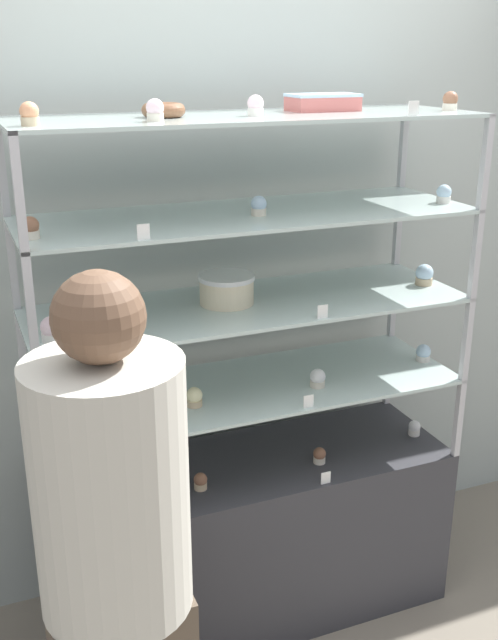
# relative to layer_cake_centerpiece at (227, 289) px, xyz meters

# --- Properties ---
(ground_plane) EXTENTS (20.00, 20.00, 0.00)m
(ground_plane) POSITION_rel_layer_cake_centerpiece_xyz_m (0.07, -0.02, -1.32)
(ground_plane) COLOR gray
(back_wall) EXTENTS (8.00, 0.05, 2.60)m
(back_wall) POSITION_rel_layer_cake_centerpiece_xyz_m (0.07, 0.37, -0.02)
(back_wall) COLOR #A8B2AD
(back_wall) RESTS_ON ground_plane
(display_base) EXTENTS (1.49, 0.50, 0.65)m
(display_base) POSITION_rel_layer_cake_centerpiece_xyz_m (0.07, -0.02, -0.99)
(display_base) COLOR #333338
(display_base) RESTS_ON ground_plane
(display_riser_lower) EXTENTS (1.49, 0.50, 0.31)m
(display_riser_lower) POSITION_rel_layer_cake_centerpiece_xyz_m (0.07, -0.02, -0.38)
(display_riser_lower) COLOR #B7B7BC
(display_riser_lower) RESTS_ON display_base
(display_riser_middle) EXTENTS (1.49, 0.50, 0.31)m
(display_riser_middle) POSITION_rel_layer_cake_centerpiece_xyz_m (0.07, -0.02, -0.07)
(display_riser_middle) COLOR #B7B7BC
(display_riser_middle) RESTS_ON display_riser_lower
(display_riser_upper) EXTENTS (1.49, 0.50, 0.31)m
(display_riser_upper) POSITION_rel_layer_cake_centerpiece_xyz_m (0.07, -0.02, 0.24)
(display_riser_upper) COLOR #B7B7BC
(display_riser_upper) RESTS_ON display_riser_middle
(display_riser_top) EXTENTS (1.49, 0.50, 0.31)m
(display_riser_top) POSITION_rel_layer_cake_centerpiece_xyz_m (0.07, -0.02, 0.55)
(display_riser_top) COLOR #B7B7BC
(display_riser_top) RESTS_ON display_riser_upper
(layer_cake_centerpiece) EXTENTS (0.19, 0.19, 0.10)m
(layer_cake_centerpiece) POSITION_rel_layer_cake_centerpiece_xyz_m (0.00, 0.00, 0.00)
(layer_cake_centerpiece) COLOR beige
(layer_cake_centerpiece) RESTS_ON display_riser_middle
(sheet_cake_frosted) EXTENTS (0.23, 0.13, 0.06)m
(sheet_cake_frosted) POSITION_rel_layer_cake_centerpiece_xyz_m (0.36, 0.03, 0.59)
(sheet_cake_frosted) COLOR #C66660
(sheet_cake_frosted) RESTS_ON display_riser_top
(cupcake_0) EXTENTS (0.05, 0.05, 0.06)m
(cupcake_0) POSITION_rel_layer_cake_centerpiece_xyz_m (-0.62, -0.06, -0.64)
(cupcake_0) COLOR #CCB28C
(cupcake_0) RESTS_ON display_base
(cupcake_1) EXTENTS (0.05, 0.05, 0.06)m
(cupcake_1) POSITION_rel_layer_cake_centerpiece_xyz_m (-0.15, -0.12, -0.64)
(cupcake_1) COLOR #CCB28C
(cupcake_1) RESTS_ON display_base
(cupcake_2) EXTENTS (0.05, 0.05, 0.06)m
(cupcake_2) POSITION_rel_layer_cake_centerpiece_xyz_m (0.31, -0.12, -0.64)
(cupcake_2) COLOR beige
(cupcake_2) RESTS_ON display_base
(cupcake_3) EXTENTS (0.05, 0.05, 0.06)m
(cupcake_3) POSITION_rel_layer_cake_centerpiece_xyz_m (0.75, -0.07, -0.64)
(cupcake_3) COLOR white
(cupcake_3) RESTS_ON display_base
(price_tag_0) EXTENTS (0.04, 0.00, 0.04)m
(price_tag_0) POSITION_rel_layer_cake_centerpiece_xyz_m (0.27, -0.26, -0.65)
(price_tag_0) COLOR white
(price_tag_0) RESTS_ON display_base
(cupcake_4) EXTENTS (0.06, 0.06, 0.07)m
(cupcake_4) POSITION_rel_layer_cake_centerpiece_xyz_m (-0.61, -0.07, -0.33)
(cupcake_4) COLOR white
(cupcake_4) RESTS_ON display_riser_lower
(cupcake_5) EXTENTS (0.06, 0.06, 0.07)m
(cupcake_5) POSITION_rel_layer_cake_centerpiece_xyz_m (-0.16, -0.10, -0.33)
(cupcake_5) COLOR #CCB28C
(cupcake_5) RESTS_ON display_riser_lower
(cupcake_6) EXTENTS (0.06, 0.06, 0.07)m
(cupcake_6) POSITION_rel_layer_cake_centerpiece_xyz_m (0.29, -0.12, -0.33)
(cupcake_6) COLOR beige
(cupcake_6) RESTS_ON display_riser_lower
(cupcake_7) EXTENTS (0.06, 0.06, 0.07)m
(cupcake_7) POSITION_rel_layer_cake_centerpiece_xyz_m (0.77, -0.06, -0.33)
(cupcake_7) COLOR white
(cupcake_7) RESTS_ON display_riser_lower
(price_tag_1) EXTENTS (0.04, 0.00, 0.04)m
(price_tag_1) POSITION_rel_layer_cake_centerpiece_xyz_m (0.19, -0.26, -0.34)
(price_tag_1) COLOR white
(price_tag_1) RESTS_ON display_riser_lower
(cupcake_8) EXTENTS (0.06, 0.06, 0.08)m
(cupcake_8) POSITION_rel_layer_cake_centerpiece_xyz_m (-0.60, -0.13, -0.01)
(cupcake_8) COLOR white
(cupcake_8) RESTS_ON display_riser_middle
(cupcake_9) EXTENTS (0.06, 0.06, 0.08)m
(cupcake_9) POSITION_rel_layer_cake_centerpiece_xyz_m (0.74, -0.07, -0.01)
(cupcake_9) COLOR #CCB28C
(cupcake_9) RESTS_ON display_riser_middle
(price_tag_2) EXTENTS (0.04, 0.00, 0.04)m
(price_tag_2) POSITION_rel_layer_cake_centerpiece_xyz_m (0.23, -0.26, -0.03)
(price_tag_2) COLOR white
(price_tag_2) RESTS_ON display_riser_middle
(cupcake_10) EXTENTS (0.05, 0.05, 0.06)m
(cupcake_10) POSITION_rel_layer_cake_centerpiece_xyz_m (-0.63, -0.12, 0.29)
(cupcake_10) COLOR beige
(cupcake_10) RESTS_ON display_riser_upper
(cupcake_11) EXTENTS (0.05, 0.05, 0.06)m
(cupcake_11) POSITION_rel_layer_cake_centerpiece_xyz_m (0.08, -0.07, 0.29)
(cupcake_11) COLOR beige
(cupcake_11) RESTS_ON display_riser_upper
(cupcake_12) EXTENTS (0.05, 0.05, 0.06)m
(cupcake_12) POSITION_rel_layer_cake_centerpiece_xyz_m (0.76, -0.12, 0.29)
(cupcake_12) COLOR white
(cupcake_12) RESTS_ON display_riser_upper
(price_tag_3) EXTENTS (0.04, 0.00, 0.04)m
(price_tag_3) POSITION_rel_layer_cake_centerpiece_xyz_m (-0.34, -0.26, 0.28)
(price_tag_3) COLOR white
(price_tag_3) RESTS_ON display_riser_upper
(cupcake_13) EXTENTS (0.05, 0.05, 0.06)m
(cupcake_13) POSITION_rel_layer_cake_centerpiece_xyz_m (-0.60, -0.16, 0.60)
(cupcake_13) COLOR #CCB28C
(cupcake_13) RESTS_ON display_riser_top
(cupcake_14) EXTENTS (0.05, 0.05, 0.06)m
(cupcake_14) POSITION_rel_layer_cake_centerpiece_xyz_m (-0.26, -0.15, 0.60)
(cupcake_14) COLOR beige
(cupcake_14) RESTS_ON display_riser_top
(cupcake_15) EXTENTS (0.05, 0.05, 0.06)m
(cupcake_15) POSITION_rel_layer_cake_centerpiece_xyz_m (0.08, -0.08, 0.60)
(cupcake_15) COLOR white
(cupcake_15) RESTS_ON display_riser_top
(cupcake_16) EXTENTS (0.05, 0.05, 0.06)m
(cupcake_16) POSITION_rel_layer_cake_centerpiece_xyz_m (0.76, -0.11, 0.60)
(cupcake_16) COLOR beige
(cupcake_16) RESTS_ON display_riser_top
(price_tag_4) EXTENTS (0.04, 0.00, 0.04)m
(price_tag_4) POSITION_rel_layer_cake_centerpiece_xyz_m (0.52, -0.26, 0.59)
(price_tag_4) COLOR white
(price_tag_4) RESTS_ON display_riser_top
(donut_glazed) EXTENTS (0.13, 0.13, 0.04)m
(donut_glazed) POSITION_rel_layer_cake_centerpiece_xyz_m (-0.20, -0.02, 0.59)
(donut_glazed) COLOR brown
(donut_glazed) RESTS_ON display_riser_top
(customer_figure) EXTENTS (0.38, 0.38, 1.62)m
(customer_figure) POSITION_rel_layer_cake_centerpiece_xyz_m (-0.56, -0.69, -0.45)
(customer_figure) COLOR brown
(customer_figure) RESTS_ON ground_plane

